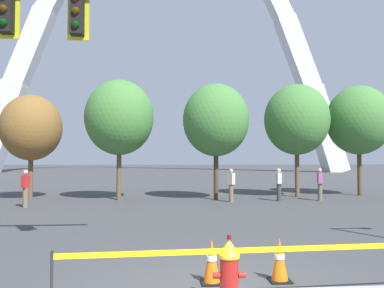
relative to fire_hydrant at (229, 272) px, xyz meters
name	(u,v)px	position (x,y,z in m)	size (l,w,h in m)	color
fire_hydrant	(229,272)	(0.00, 0.00, 0.00)	(0.46, 0.48, 0.99)	#5E0F0D
caution_tape_barrier	(264,262)	(0.50, 0.00, 0.13)	(5.87, 0.36, 0.85)	#232326
traffic_cone_by_hydrant	(280,260)	(1.04, 0.97, -0.11)	(0.36, 0.36, 0.73)	black
traffic_cone_mid_sidewalk	(212,262)	(-0.12, 0.96, -0.11)	(0.36, 0.36, 0.73)	black
monument_arch	(168,37)	(-0.11, 50.85, 19.62)	(54.41, 3.04, 45.83)	silver
tree_far_left	(31,128)	(-7.58, 14.53, 3.17)	(3.04, 3.04, 5.32)	brown
tree_left_mid	(119,118)	(-3.10, 14.01, 3.67)	(3.46, 3.46, 6.05)	brown
tree_center_left	(216,120)	(1.79, 13.76, 3.55)	(3.36, 3.36, 5.88)	#473323
tree_center_right	(297,120)	(6.36, 14.75, 3.72)	(3.49, 3.49, 6.12)	brown
tree_right_mid	(359,120)	(10.13, 15.24, 3.77)	(3.53, 3.53, 6.18)	brown
pedestrian_walking_left	(279,184)	(4.75, 12.86, 0.35)	(0.22, 0.35, 1.59)	#38383D
pedestrian_standing_center	(26,188)	(-6.70, 11.30, 0.35)	(0.32, 0.39, 1.59)	brown
pedestrian_walking_right	(231,185)	(2.35, 12.63, 0.35)	(0.36, 0.39, 1.59)	brown
pedestrian_near_trees	(320,184)	(6.81, 12.84, 0.35)	(0.26, 0.37, 1.59)	brown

